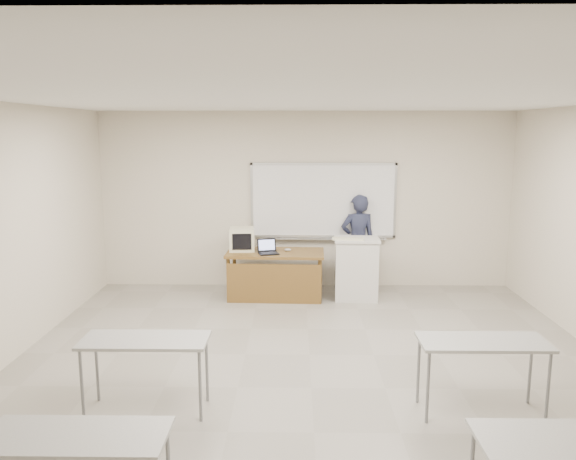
{
  "coord_description": "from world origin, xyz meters",
  "views": [
    {
      "loc": [
        -0.17,
        -5.54,
        2.68
      ],
      "look_at": [
        -0.28,
        2.2,
        1.3
      ],
      "focal_mm": 35.0,
      "sensor_mm": 36.0,
      "label": 1
    }
  ],
  "objects_px": {
    "whiteboard": "(323,202)",
    "instructor_desk": "(275,265)",
    "podium": "(356,269)",
    "keyboard": "(348,239)",
    "presenter": "(358,241)",
    "laptop": "(269,250)",
    "crt_monitor": "(242,239)",
    "mouse": "(288,250)"
  },
  "relations": [
    {
      "from": "whiteboard",
      "to": "presenter",
      "type": "bearing_deg",
      "value": -7.7
    },
    {
      "from": "whiteboard",
      "to": "crt_monitor",
      "type": "xyz_separation_m",
      "value": [
        -1.35,
        -0.54,
        -0.55
      ]
    },
    {
      "from": "whiteboard",
      "to": "instructor_desk",
      "type": "distance_m",
      "value": 1.45
    },
    {
      "from": "instructor_desk",
      "to": "keyboard",
      "type": "relative_size",
      "value": 3.16
    },
    {
      "from": "podium",
      "to": "keyboard",
      "type": "distance_m",
      "value": 0.54
    },
    {
      "from": "laptop",
      "to": "presenter",
      "type": "bearing_deg",
      "value": 9.43
    },
    {
      "from": "keyboard",
      "to": "podium",
      "type": "bearing_deg",
      "value": 44.78
    },
    {
      "from": "mouse",
      "to": "presenter",
      "type": "height_order",
      "value": "presenter"
    },
    {
      "from": "podium",
      "to": "crt_monitor",
      "type": "bearing_deg",
      "value": 175.31
    },
    {
      "from": "crt_monitor",
      "to": "laptop",
      "type": "relative_size",
      "value": 1.48
    },
    {
      "from": "whiteboard",
      "to": "podium",
      "type": "relative_size",
      "value": 2.5
    },
    {
      "from": "podium",
      "to": "keyboard",
      "type": "height_order",
      "value": "keyboard"
    },
    {
      "from": "whiteboard",
      "to": "crt_monitor",
      "type": "bearing_deg",
      "value": -158.07
    },
    {
      "from": "whiteboard",
      "to": "podium",
      "type": "height_order",
      "value": "whiteboard"
    },
    {
      "from": "keyboard",
      "to": "laptop",
      "type": "bearing_deg",
      "value": -178.16
    },
    {
      "from": "whiteboard",
      "to": "crt_monitor",
      "type": "distance_m",
      "value": 1.55
    },
    {
      "from": "keyboard",
      "to": "crt_monitor",
      "type": "bearing_deg",
      "value": 174.62
    },
    {
      "from": "instructor_desk",
      "to": "presenter",
      "type": "height_order",
      "value": "presenter"
    },
    {
      "from": "laptop",
      "to": "instructor_desk",
      "type": "bearing_deg",
      "value": -7.95
    },
    {
      "from": "mouse",
      "to": "podium",
      "type": "bearing_deg",
      "value": 5.07
    },
    {
      "from": "instructor_desk",
      "to": "presenter",
      "type": "xyz_separation_m",
      "value": [
        1.39,
        0.7,
        0.25
      ]
    },
    {
      "from": "podium",
      "to": "crt_monitor",
      "type": "height_order",
      "value": "crt_monitor"
    },
    {
      "from": "podium",
      "to": "laptop",
      "type": "bearing_deg",
      "value": -176.65
    },
    {
      "from": "whiteboard",
      "to": "laptop",
      "type": "distance_m",
      "value": 1.38
    },
    {
      "from": "whiteboard",
      "to": "instructor_desk",
      "type": "height_order",
      "value": "whiteboard"
    },
    {
      "from": "instructor_desk",
      "to": "mouse",
      "type": "xyz_separation_m",
      "value": [
        0.2,
        0.16,
        0.21
      ]
    },
    {
      "from": "laptop",
      "to": "presenter",
      "type": "distance_m",
      "value": 1.65
    },
    {
      "from": "instructor_desk",
      "to": "laptop",
      "type": "xyz_separation_m",
      "value": [
        -0.1,
        -0.01,
        0.24
      ]
    },
    {
      "from": "instructor_desk",
      "to": "mouse",
      "type": "bearing_deg",
      "value": 41.15
    },
    {
      "from": "keyboard",
      "to": "presenter",
      "type": "distance_m",
      "value": 0.87
    },
    {
      "from": "whiteboard",
      "to": "instructor_desk",
      "type": "relative_size",
      "value": 1.59
    },
    {
      "from": "instructor_desk",
      "to": "presenter",
      "type": "distance_m",
      "value": 1.58
    },
    {
      "from": "keyboard",
      "to": "mouse",
      "type": "bearing_deg",
      "value": 170.21
    },
    {
      "from": "laptop",
      "to": "keyboard",
      "type": "height_order",
      "value": "keyboard"
    },
    {
      "from": "crt_monitor",
      "to": "presenter",
      "type": "xyz_separation_m",
      "value": [
        1.94,
        0.46,
        -0.12
      ]
    },
    {
      "from": "podium",
      "to": "instructor_desk",
      "type": "bearing_deg",
      "value": -177.2
    },
    {
      "from": "instructor_desk",
      "to": "keyboard",
      "type": "distance_m",
      "value": 1.24
    },
    {
      "from": "presenter",
      "to": "podium",
      "type": "bearing_deg",
      "value": 74.41
    },
    {
      "from": "laptop",
      "to": "presenter",
      "type": "xyz_separation_m",
      "value": [
        1.49,
        0.71,
        0.0
      ]
    },
    {
      "from": "laptop",
      "to": "mouse",
      "type": "relative_size",
      "value": 2.78
    },
    {
      "from": "podium",
      "to": "laptop",
      "type": "height_order",
      "value": "podium"
    },
    {
      "from": "mouse",
      "to": "whiteboard",
      "type": "bearing_deg",
      "value": 58.81
    }
  ]
}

